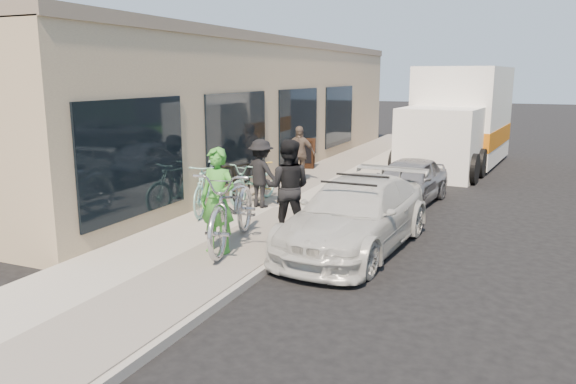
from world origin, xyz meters
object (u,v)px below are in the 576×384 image
(cruiser_bike_a, at_px, (208,187))
(man_standing, at_px, (288,188))
(bike_rack, at_px, (241,178))
(bystander_a, at_px, (261,174))
(bystander_b, at_px, (299,154))
(woman_rider, at_px, (218,201))
(sedan_white, at_px, (356,215))
(cruiser_bike_b, at_px, (254,182))
(moving_truck, at_px, (459,123))
(tandem_bike, at_px, (233,207))
(sedan_silver, at_px, (408,181))
(sandwich_board, at_px, (305,154))
(cruiser_bike_c, at_px, (262,177))

(cruiser_bike_a, bearing_deg, man_standing, -34.44)
(bike_rack, distance_m, bystander_a, 0.93)
(bike_rack, bearing_deg, man_standing, -45.82)
(cruiser_bike_a, bearing_deg, bystander_b, 70.79)
(woman_rider, height_order, cruiser_bike_a, woman_rider)
(sedan_white, xyz_separation_m, cruiser_bike_b, (-3.16, 2.12, -0.01))
(man_standing, relative_size, bystander_a, 1.17)
(moving_truck, bearing_deg, tandem_bike, -96.40)
(cruiser_bike_a, bearing_deg, sedan_white, -25.75)
(sedan_silver, distance_m, bystander_b, 3.45)
(tandem_bike, relative_size, man_standing, 1.46)
(sandwich_board, relative_size, man_standing, 0.52)
(sandwich_board, distance_m, cruiser_bike_b, 5.09)
(sedan_silver, bearing_deg, cruiser_bike_b, -143.70)
(sedan_white, xyz_separation_m, tandem_bike, (-1.90, -1.12, 0.21))
(man_standing, xyz_separation_m, cruiser_bike_c, (-1.89, 2.75, -0.40))
(moving_truck, distance_m, cruiser_bike_c, 8.89)
(moving_truck, bearing_deg, bystander_a, -104.87)
(sedan_silver, height_order, man_standing, man_standing)
(sandwich_board, height_order, moving_truck, moving_truck)
(sedan_white, xyz_separation_m, bystander_b, (-3.19, 4.98, 0.30))
(moving_truck, distance_m, man_standing, 10.97)
(man_standing, bearing_deg, woman_rider, 52.31)
(man_standing, relative_size, cruiser_bike_a, 0.95)
(bike_rack, height_order, bystander_a, bystander_a)
(cruiser_bike_b, bearing_deg, sedan_silver, 38.02)
(moving_truck, distance_m, cruiser_bike_b, 9.36)
(cruiser_bike_b, bearing_deg, bystander_b, 98.26)
(cruiser_bike_c, height_order, bystander_a, bystander_a)
(sandwich_board, xyz_separation_m, sedan_silver, (3.98, -3.13, -0.07))
(tandem_bike, relative_size, cruiser_bike_a, 1.39)
(cruiser_bike_a, relative_size, cruiser_bike_c, 1.14)
(bike_rack, distance_m, cruiser_bike_b, 0.39)
(sandwich_board, xyz_separation_m, cruiser_bike_c, (0.68, -4.51, 0.02))
(man_standing, relative_size, cruiser_bike_b, 0.99)
(sedan_silver, height_order, cruiser_bike_b, sedan_silver)
(cruiser_bike_a, height_order, cruiser_bike_c, cruiser_bike_a)
(tandem_bike, distance_m, bystander_a, 2.98)
(sandwich_board, height_order, man_standing, man_standing)
(moving_truck, height_order, cruiser_bike_c, moving_truck)
(man_standing, bearing_deg, sedan_silver, -122.11)
(tandem_bike, distance_m, woman_rider, 0.48)
(sedan_white, bearing_deg, bike_rack, 152.84)
(sedan_silver, xyz_separation_m, cruiser_bike_c, (-3.29, -1.38, 0.08))
(cruiser_bike_b, relative_size, bystander_a, 1.18)
(tandem_bike, bearing_deg, bystander_b, 88.07)
(cruiser_bike_b, xyz_separation_m, bystander_b, (-0.03, 2.86, 0.31))
(man_standing, bearing_deg, sandwich_board, -83.87)
(sedan_white, xyz_separation_m, woman_rider, (-1.95, -1.55, 0.41))
(sandwich_board, bearing_deg, cruiser_bike_a, -98.33)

